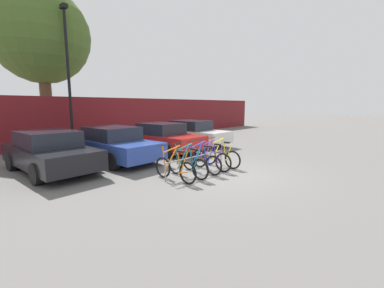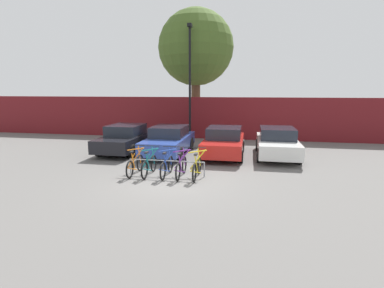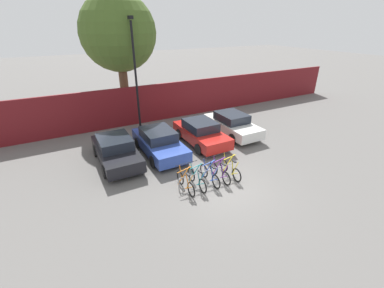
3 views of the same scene
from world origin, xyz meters
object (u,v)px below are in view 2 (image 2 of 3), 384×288
Objects in this scene: car_blue at (169,140)px; lamp_post at (190,78)px; bicycle_yellow at (197,168)px; car_red at (224,142)px; bicycle_teal at (149,165)px; bicycle_purple at (181,167)px; bike_rack at (166,163)px; bicycle_orange at (135,165)px; bicycle_blue at (167,166)px; car_black at (126,139)px; car_white at (277,143)px; tree_behind_hoarding at (196,48)px.

lamp_post is at bearing 86.82° from car_blue.
car_red is at bearing 80.62° from bicycle_yellow.
bicycle_purple is at bearing -3.17° from bicycle_teal.
bicycle_teal reaches higher than bike_rack.
car_blue reaches higher than bicycle_yellow.
lamp_post reaches higher than bicycle_purple.
car_red is at bearing 54.92° from bicycle_orange.
bicycle_teal is at bearing -179.97° from bicycle_blue.
car_red is (3.03, 3.89, 0.31)m from bicycle_orange.
bicycle_purple is 0.40× the size of car_black.
lamp_post is at bearing 88.98° from bicycle_orange.
bicycle_yellow is 5.23m from car_white.
car_red is at bearing -173.67° from car_white.
car_black is 9.00m from tree_behind_hoarding.
bicycle_orange is 1.00× the size of bicycle_teal.
car_blue is at bearing -90.84° from tree_behind_hoarding.
bicycle_orange is 2.38m from bicycle_yellow.
bicycle_orange is 0.56m from bicycle_teal.
car_white is (4.28, 4.17, 0.31)m from bicycle_blue.
bike_rack is at bearing 110.52° from bicycle_blue.
car_blue is 0.51× the size of tree_behind_hoarding.
bicycle_teal is (-0.63, -0.15, -0.10)m from bike_rack.
bicycle_orange is at bearing -179.89° from bicycle_yellow.
bicycle_teal is 4.72m from car_black.
bicycle_purple is (0.55, 0.00, 0.00)m from bicycle_blue.
bicycle_blue is 0.24× the size of lamp_post.
bicycle_yellow is at bearing -76.99° from lamp_post.
car_red is 0.98× the size of car_white.
bike_rack is 0.41× the size of lamp_post.
bicycle_purple is at bearing 0.03° from bicycle_blue.
tree_behind_hoarding is (-0.78, 10.62, 5.52)m from bike_rack.
car_white is at bearing -37.33° from lamp_post.
bicycle_orange is at bearing -62.51° from car_black.
car_red is (2.47, 3.89, 0.31)m from bicycle_teal.
bike_rack is at bearing -116.18° from car_red.
lamp_post is at bearing 142.67° from car_white.
bicycle_yellow is (1.82, 0.00, 0.00)m from bicycle_teal.
bicycle_yellow is 0.24× the size of lamp_post.
bicycle_blue is 0.55m from bicycle_purple.
car_blue is (0.30, 3.80, 0.31)m from bicycle_orange.
lamp_post is at bearing 121.38° from car_red.
bicycle_orange is 8.73m from lamp_post.
lamp_post is at bearing -87.35° from tree_behind_hoarding.
tree_behind_hoarding reaches higher than bicycle_blue.
lamp_post is (-1.84, 7.97, 3.50)m from bicycle_yellow.
car_black is 5.07m from car_red.
car_black is at bearing 179.60° from car_red.
lamp_post is (-1.26, 7.97, 3.50)m from bicycle_purple.
car_black is (-3.23, 3.77, 0.22)m from bike_rack.
lamp_post is at bearing 94.78° from bike_rack.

